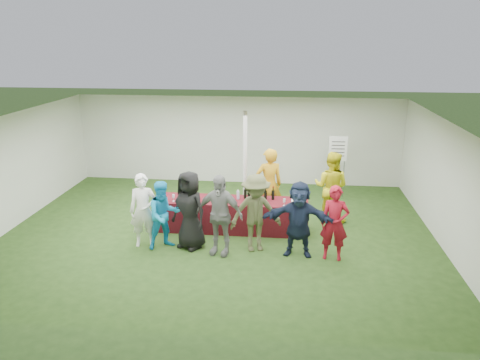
# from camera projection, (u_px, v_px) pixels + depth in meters

# --- Properties ---
(ground) EXTENTS (60.00, 60.00, 0.00)m
(ground) POSITION_uv_depth(u_px,v_px,m) (219.00, 232.00, 11.10)
(ground) COLOR #284719
(ground) RESTS_ON ground
(tent) EXTENTS (10.00, 10.00, 10.00)m
(tent) POSITION_uv_depth(u_px,v_px,m) (245.00, 165.00, 11.79)
(tent) COLOR white
(tent) RESTS_ON ground
(serving_table) EXTENTS (3.60, 0.80, 0.75)m
(serving_table) POSITION_uv_depth(u_px,v_px,m) (232.00, 215.00, 11.14)
(serving_table) COLOR #58131C
(serving_table) RESTS_ON ground
(wine_bottles) EXTENTS (0.73, 0.11, 0.32)m
(wine_bottles) POSITION_uv_depth(u_px,v_px,m) (258.00, 194.00, 11.06)
(wine_bottles) COLOR black
(wine_bottles) RESTS_ON serving_table
(wine_glasses) EXTENTS (2.64, 0.11, 0.16)m
(wine_glasses) POSITION_uv_depth(u_px,v_px,m) (204.00, 198.00, 10.82)
(wine_glasses) COLOR silver
(wine_glasses) RESTS_ON serving_table
(water_bottle) EXTENTS (0.07, 0.07, 0.23)m
(water_bottle) POSITION_uv_depth(u_px,v_px,m) (238.00, 195.00, 11.06)
(water_bottle) COLOR silver
(water_bottle) RESTS_ON serving_table
(bar_towel) EXTENTS (0.25, 0.18, 0.03)m
(bar_towel) POSITION_uv_depth(u_px,v_px,m) (297.00, 201.00, 10.92)
(bar_towel) COLOR white
(bar_towel) RESTS_ON serving_table
(dump_bucket) EXTENTS (0.22, 0.22, 0.18)m
(dump_bucket) POSITION_uv_depth(u_px,v_px,m) (301.00, 202.00, 10.63)
(dump_bucket) COLOR slate
(dump_bucket) RESTS_ON serving_table
(wine_list_sign) EXTENTS (0.50, 0.03, 1.80)m
(wine_list_sign) POSITION_uv_depth(u_px,v_px,m) (338.00, 153.00, 13.03)
(wine_list_sign) COLOR slate
(wine_list_sign) RESTS_ON ground
(staff_pourer) EXTENTS (0.78, 0.64, 1.86)m
(staff_pourer) POSITION_uv_depth(u_px,v_px,m) (269.00, 185.00, 11.55)
(staff_pourer) COLOR #C28B17
(staff_pourer) RESTS_ON ground
(staff_back) EXTENTS (1.04, 0.93, 1.78)m
(staff_back) POSITION_uv_depth(u_px,v_px,m) (331.00, 187.00, 11.54)
(staff_back) COLOR gold
(staff_back) RESTS_ON ground
(customer_0) EXTENTS (0.66, 0.50, 1.64)m
(customer_0) POSITION_uv_depth(u_px,v_px,m) (143.00, 210.00, 10.17)
(customer_0) COLOR white
(customer_0) RESTS_ON ground
(customer_1) EXTENTS (0.93, 0.88, 1.51)m
(customer_1) POSITION_uv_depth(u_px,v_px,m) (164.00, 215.00, 10.09)
(customer_1) COLOR #1393CF
(customer_1) RESTS_ON ground
(customer_2) EXTENTS (1.01, 0.89, 1.73)m
(customer_2) POSITION_uv_depth(u_px,v_px,m) (190.00, 210.00, 10.07)
(customer_2) COLOR black
(customer_2) RESTS_ON ground
(customer_3) EXTENTS (1.10, 0.64, 1.75)m
(customer_3) POSITION_uv_depth(u_px,v_px,m) (219.00, 215.00, 9.77)
(customer_3) COLOR gray
(customer_3) RESTS_ON ground
(customer_4) EXTENTS (1.24, 0.93, 1.71)m
(customer_4) POSITION_uv_depth(u_px,v_px,m) (256.00, 213.00, 9.93)
(customer_4) COLOR #4B4E2E
(customer_4) RESTS_ON ground
(customer_5) EXTENTS (1.53, 0.59, 1.62)m
(customer_5) POSITION_uv_depth(u_px,v_px,m) (299.00, 219.00, 9.73)
(customer_5) COLOR #172138
(customer_5) RESTS_ON ground
(customer_6) EXTENTS (0.62, 0.45, 1.58)m
(customer_6) POSITION_uv_depth(u_px,v_px,m) (335.00, 223.00, 9.56)
(customer_6) COLOR maroon
(customer_6) RESTS_ON ground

